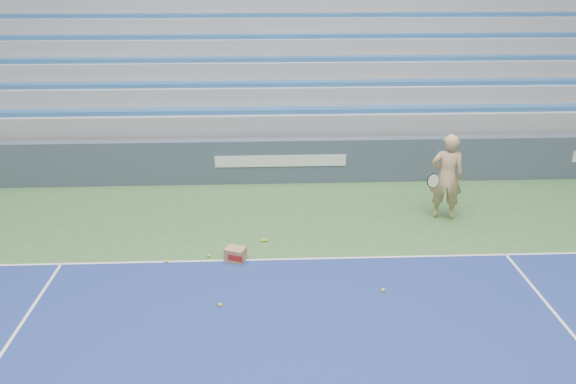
# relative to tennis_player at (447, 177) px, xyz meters

# --- Properties ---
(sponsor_barrier) EXTENTS (30.00, 0.32, 1.10)m
(sponsor_barrier) POSITION_rel_tennis_player_xyz_m (-3.42, 2.27, -0.38)
(sponsor_barrier) COLOR #3D495D
(sponsor_barrier) RESTS_ON ground
(bleachers) EXTENTS (31.00, 9.15, 7.30)m
(bleachers) POSITION_rel_tennis_player_xyz_m (-3.42, 7.98, 1.43)
(bleachers) COLOR #96989E
(bleachers) RESTS_ON ground
(tennis_player) EXTENTS (0.99, 0.91, 1.86)m
(tennis_player) POSITION_rel_tennis_player_xyz_m (0.00, 0.00, 0.00)
(tennis_player) COLOR tan
(tennis_player) RESTS_ON ground
(ball_box) EXTENTS (0.42, 0.38, 0.26)m
(ball_box) POSITION_rel_tennis_player_xyz_m (-4.37, -1.74, -0.80)
(ball_box) COLOR #9F784D
(ball_box) RESTS_ON ground
(tennis_ball_0) EXTENTS (0.07, 0.07, 0.07)m
(tennis_ball_0) POSITION_rel_tennis_player_xyz_m (-4.55, -3.21, -0.90)
(tennis_ball_0) COLOR #C8D52B
(tennis_ball_0) RESTS_ON ground
(tennis_ball_1) EXTENTS (0.07, 0.07, 0.07)m
(tennis_ball_1) POSITION_rel_tennis_player_xyz_m (-5.63, -1.76, -0.90)
(tennis_ball_1) COLOR #C8D52B
(tennis_ball_1) RESTS_ON ground
(tennis_ball_2) EXTENTS (0.07, 0.07, 0.07)m
(tennis_ball_2) POSITION_rel_tennis_player_xyz_m (-4.87, -1.57, -0.90)
(tennis_ball_2) COLOR #C8D52B
(tennis_ball_2) RESTS_ON ground
(tennis_ball_3) EXTENTS (0.07, 0.07, 0.07)m
(tennis_ball_3) POSITION_rel_tennis_player_xyz_m (-3.81, -0.99, -0.90)
(tennis_ball_3) COLOR #C8D52B
(tennis_ball_3) RESTS_ON ground
(tennis_ball_4) EXTENTS (0.07, 0.07, 0.07)m
(tennis_ball_4) POSITION_rel_tennis_player_xyz_m (-1.87, -2.90, -0.90)
(tennis_ball_4) COLOR #C8D52B
(tennis_ball_4) RESTS_ON ground
(tennis_ball_5) EXTENTS (0.07, 0.07, 0.07)m
(tennis_ball_5) POSITION_rel_tennis_player_xyz_m (-3.87, -1.00, -0.90)
(tennis_ball_5) COLOR #C8D52B
(tennis_ball_5) RESTS_ON ground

